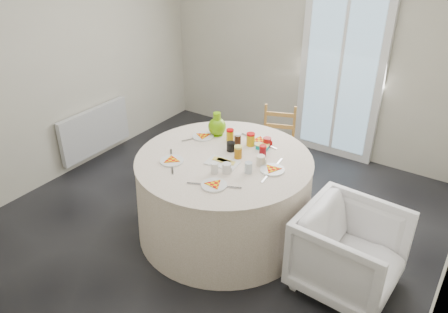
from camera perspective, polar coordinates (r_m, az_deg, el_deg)
The scene contains 14 objects.
floor at distance 4.40m, azimuth -0.72°, elevation -8.18°, with size 4.00×4.00×0.00m, color black.
wall_back at distance 5.44m, azimuth 11.55°, elevation 14.03°, with size 4.00×0.02×2.60m, color #BCB5A3.
wall_left at distance 5.11m, azimuth -20.10°, elevation 11.88°, with size 0.02×4.00×2.60m, color #BCB5A3.
glass_door at distance 5.33m, azimuth 15.05°, elevation 10.50°, with size 1.00×0.08×2.10m, color silver.
radiator at distance 5.49m, azimuth -16.49°, elevation 3.26°, with size 0.07×1.00×0.55m, color silver.
table at distance 4.06m, azimuth 0.00°, elevation -5.25°, with size 1.62×1.62×0.82m, color white.
wooden_chair at distance 4.85m, azimuth 6.97°, elevation 1.99°, with size 0.38×0.36×0.84m, color #A27636, non-canonical shape.
armchair at distance 3.61m, azimuth 16.16°, elevation -11.37°, with size 0.75×0.70×0.77m, color white.
place_settings at distance 3.85m, azimuth 0.00°, elevation -0.39°, with size 1.12×1.12×0.02m, color white, non-canonical shape.
jar_cluster at distance 4.00m, azimuth 2.75°, elevation 1.62°, with size 0.47×0.23×0.14m, color #AE7A27, non-canonical shape.
butter_tub at distance 4.01m, azimuth 5.04°, elevation 1.02°, with size 0.11×0.08×0.04m, color #06A2A1.
green_pitcher at distance 4.22m, azimuth -0.91°, elevation 3.91°, with size 0.17×0.17×0.23m, color #62A406, non-canonical shape.
cheese_platter at distance 3.77m, azimuth -0.20°, elevation -1.06°, with size 0.28×0.18×0.04m, color silver, non-canonical shape.
mugs_glasses at distance 3.78m, azimuth 2.18°, elevation -0.34°, with size 0.57×0.57×0.10m, color #A5A5A5, non-canonical shape.
Camera 1 is at (1.99, -2.88, 2.67)m, focal length 35.00 mm.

